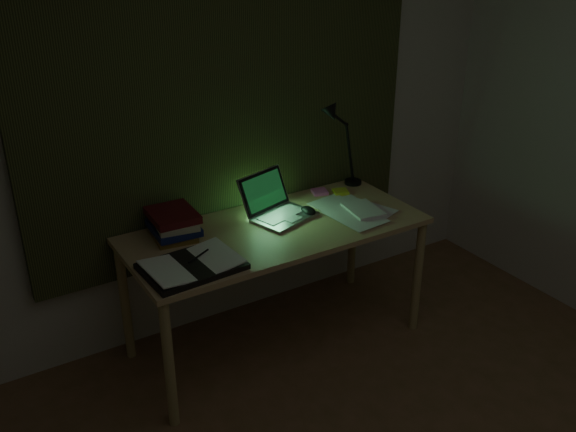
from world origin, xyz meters
name	(u,v)px	position (x,y,z in m)	size (l,w,h in m)	color
wall_back	(225,107)	(0.00, 2.00, 1.25)	(3.50, 0.00, 2.50)	beige
curtain	(227,70)	(0.00, 1.96, 1.45)	(2.20, 0.06, 2.00)	#272E17
desk	(276,287)	(0.05, 1.58, 0.35)	(1.55, 0.68, 0.71)	tan
laptop	(285,199)	(0.15, 1.65, 0.82)	(0.32, 0.36, 0.23)	#ADAEB2
open_textbook	(192,265)	(-0.48, 1.42, 0.72)	(0.43, 0.31, 0.04)	white
book_stack	(174,223)	(-0.42, 1.77, 0.77)	(0.22, 0.26, 0.14)	white
loose_papers	(353,211)	(0.50, 1.52, 0.72)	(0.36, 0.38, 0.02)	silver
mouse	(308,211)	(0.29, 1.63, 0.73)	(0.07, 0.10, 0.04)	black
sticky_yellow	(341,192)	(0.60, 1.77, 0.71)	(0.08, 0.08, 0.02)	yellow
sticky_pink	(320,192)	(0.50, 1.84, 0.71)	(0.08, 0.08, 0.02)	#FF63BE
desk_lamp	(355,140)	(0.75, 1.85, 0.98)	(0.36, 0.28, 0.55)	black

